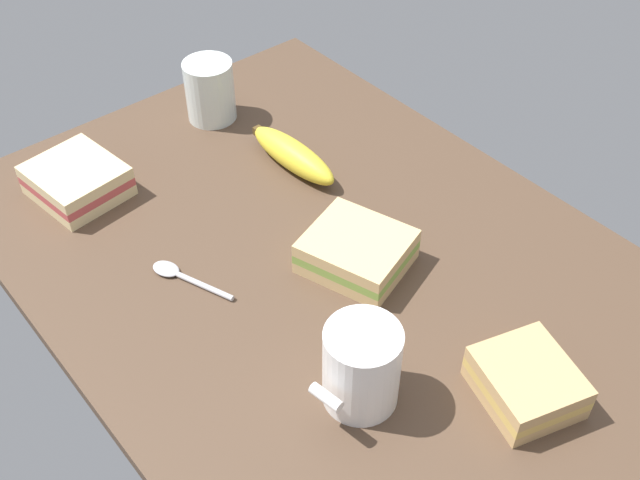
{
  "coord_description": "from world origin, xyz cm",
  "views": [
    {
      "loc": [
        51.44,
        -43.09,
        68.67
      ],
      "look_at": [
        0.0,
        0.0,
        5.0
      ],
      "focal_mm": 42.85,
      "sensor_mm": 36.0,
      "label": 1
    }
  ],
  "objects_px": {
    "sandwich_side": "(77,181)",
    "spoon": "(180,275)",
    "banana": "(293,155)",
    "coffee_mug_black": "(361,366)",
    "sandwich_extra": "(526,382)",
    "sandwich_main": "(357,251)",
    "glass_of_milk": "(210,93)"
  },
  "relations": [
    {
      "from": "coffee_mug_black",
      "to": "sandwich_main",
      "type": "xyz_separation_m",
      "value": [
        -0.15,
        0.13,
        -0.03
      ]
    },
    {
      "from": "sandwich_side",
      "to": "spoon",
      "type": "distance_m",
      "value": 0.22
    },
    {
      "from": "glass_of_milk",
      "to": "sandwich_side",
      "type": "bearing_deg",
      "value": -81.41
    },
    {
      "from": "sandwich_side",
      "to": "banana",
      "type": "height_order",
      "value": "sandwich_side"
    },
    {
      "from": "sandwich_main",
      "to": "banana",
      "type": "xyz_separation_m",
      "value": [
        -0.2,
        0.06,
        -0.0
      ]
    },
    {
      "from": "coffee_mug_black",
      "to": "sandwich_extra",
      "type": "xyz_separation_m",
      "value": [
        0.11,
        0.13,
        -0.03
      ]
    },
    {
      "from": "sandwich_side",
      "to": "spoon",
      "type": "bearing_deg",
      "value": 4.85
    },
    {
      "from": "coffee_mug_black",
      "to": "banana",
      "type": "bearing_deg",
      "value": 151.62
    },
    {
      "from": "sandwich_side",
      "to": "glass_of_milk",
      "type": "relative_size",
      "value": 1.4
    },
    {
      "from": "sandwich_side",
      "to": "banana",
      "type": "xyz_separation_m",
      "value": [
        0.14,
        0.26,
        -0.0
      ]
    },
    {
      "from": "sandwich_extra",
      "to": "banana",
      "type": "height_order",
      "value": "sandwich_extra"
    },
    {
      "from": "coffee_mug_black",
      "to": "sandwich_main",
      "type": "relative_size",
      "value": 0.7
    },
    {
      "from": "glass_of_milk",
      "to": "banana",
      "type": "bearing_deg",
      "value": 5.5
    },
    {
      "from": "sandwich_main",
      "to": "banana",
      "type": "relative_size",
      "value": 0.88
    },
    {
      "from": "sandwich_side",
      "to": "banana",
      "type": "relative_size",
      "value": 0.78
    },
    {
      "from": "spoon",
      "to": "sandwich_main",
      "type": "bearing_deg",
      "value": 56.04
    },
    {
      "from": "glass_of_milk",
      "to": "spoon",
      "type": "relative_size",
      "value": 0.81
    },
    {
      "from": "sandwich_extra",
      "to": "sandwich_main",
      "type": "bearing_deg",
      "value": -178.96
    },
    {
      "from": "coffee_mug_black",
      "to": "spoon",
      "type": "xyz_separation_m",
      "value": [
        -0.27,
        -0.05,
        -0.05
      ]
    },
    {
      "from": "sandwich_main",
      "to": "spoon",
      "type": "distance_m",
      "value": 0.22
    },
    {
      "from": "sandwich_main",
      "to": "banana",
      "type": "distance_m",
      "value": 0.21
    },
    {
      "from": "sandwich_main",
      "to": "glass_of_milk",
      "type": "distance_m",
      "value": 0.38
    },
    {
      "from": "coffee_mug_black",
      "to": "sandwich_extra",
      "type": "height_order",
      "value": "coffee_mug_black"
    },
    {
      "from": "sandwich_side",
      "to": "glass_of_milk",
      "type": "xyz_separation_m",
      "value": [
        -0.04,
        0.24,
        0.02
      ]
    },
    {
      "from": "coffee_mug_black",
      "to": "glass_of_milk",
      "type": "xyz_separation_m",
      "value": [
        -0.52,
        0.17,
        -0.01
      ]
    },
    {
      "from": "banana",
      "to": "spoon",
      "type": "distance_m",
      "value": 0.25
    },
    {
      "from": "coffee_mug_black",
      "to": "glass_of_milk",
      "type": "distance_m",
      "value": 0.55
    },
    {
      "from": "sandwich_main",
      "to": "sandwich_extra",
      "type": "relative_size",
      "value": 1.18
    },
    {
      "from": "spoon",
      "to": "banana",
      "type": "bearing_deg",
      "value": 108.83
    },
    {
      "from": "sandwich_main",
      "to": "banana",
      "type": "bearing_deg",
      "value": 163.06
    },
    {
      "from": "banana",
      "to": "spoon",
      "type": "bearing_deg",
      "value": -71.17
    },
    {
      "from": "sandwich_main",
      "to": "sandwich_extra",
      "type": "distance_m",
      "value": 0.26
    }
  ]
}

